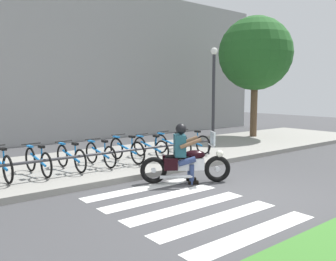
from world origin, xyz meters
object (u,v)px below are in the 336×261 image
Objects in this scene: rider at (183,149)px; street_lamp at (214,87)px; bicycle_3 at (100,154)px; motorcycle at (186,164)px; bike_rack at (124,152)px; bicycle_0 at (1,165)px; bicycle_4 at (127,150)px; bicycle_7 at (192,142)px; bicycle_6 at (172,145)px; bicycle_1 at (38,161)px; tree_near_rack at (255,54)px; bicycle_5 at (150,148)px; bicycle_2 at (71,157)px.

rider is 0.37× the size of street_lamp.
rider is 0.93× the size of bicycle_3.
bike_rack is at bearing 108.80° from motorcycle.
bicycle_3 is 0.40× the size of street_lamp.
bicycle_0 is at bearing 169.45° from bike_rack.
bicycle_4 reaches higher than bike_rack.
bicycle_7 is 0.25× the size of bike_rack.
bicycle_6 is 3.69m from street_lamp.
rider reaches higher than bicycle_1.
bike_rack is at bearing -162.04° from street_lamp.
bicycle_0 is 1.04× the size of bicycle_3.
tree_near_rack is at bearing 26.92° from rider.
motorcycle reaches higher than bicycle_5.
bicycle_0 reaches higher than bicycle_5.
bicycle_6 is 0.26× the size of bike_rack.
motorcycle is 1.20× the size of bicycle_1.
bicycle_0 is at bearing -179.97° from bicycle_2.
tree_near_rack is at bearing 14.16° from bike_rack.
tree_near_rack is (10.26, 1.50, 3.38)m from bicycle_1.
bicycle_1 is 2.20m from bike_rack.
bicycle_0 is at bearing -179.99° from bicycle_6.
bicycle_0 is 0.94× the size of bicycle_6.
bicycle_6 is (3.40, 0.00, 0.01)m from bicycle_2.
motorcycle reaches higher than bike_rack.
bicycle_2 is (-1.90, 2.39, 0.03)m from motorcycle.
bicycle_4 is 8.55m from tree_near_rack.
motorcycle is 1.95m from bike_rack.
bicycle_7 is at bearing -0.00° from bicycle_2.
bicycle_6 is at bearing 179.99° from bicycle_7.
tree_near_rack is at bearing 8.31° from bicycle_1.
bicycle_5 is (0.85, 0.00, -0.02)m from bicycle_4.
rider reaches higher than bike_rack.
street_lamp reaches higher than rider.
motorcycle is 6.00m from street_lamp.
bicycle_1 is 0.96× the size of bicycle_7.
bicycle_7 is (1.70, -0.00, 0.01)m from bicycle_5.
tree_near_rack is at bearing 16.17° from bicycle_7.
bicycle_0 is at bearing 146.38° from motorcycle.
bicycle_2 is 0.94× the size of bicycle_4.
motorcycle is at bearing -35.37° from rider.
bicycle_5 reaches higher than bike_rack.
rider is at bearing 144.63° from motorcycle.
bicycle_6 is at bearing 56.42° from rider.
bicycle_0 is 3.02m from bike_rack.
street_lamp is (3.83, 1.10, 1.89)m from bicycle_5.
bicycle_7 is at bearing 44.28° from rider.
bicycle_1 is at bearing -171.34° from street_lamp.
tree_near_rack is (11.11, 1.50, 3.37)m from bicycle_0.
street_lamp reaches higher than bike_rack.
bicycle_6 is at bearing -0.02° from bicycle_5.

